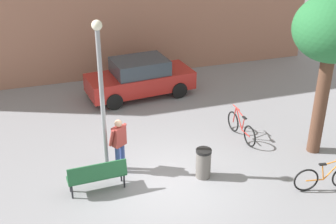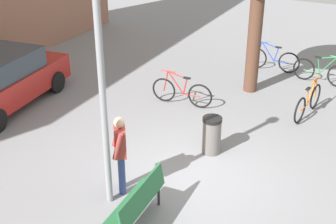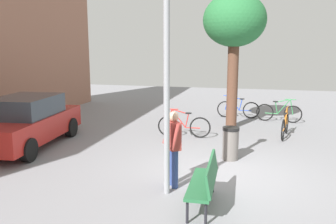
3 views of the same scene
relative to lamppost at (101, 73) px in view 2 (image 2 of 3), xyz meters
The scene contains 10 objects.
ground_plane 3.24m from the lamppost, 35.32° to the right, with size 36.00×36.00×0.00m, color gray.
lamppost is the anchor object (origin of this frame).
person_by_lamppost 1.77m from the lamppost, ahead, with size 0.62×0.52×1.67m.
park_bench 2.36m from the lamppost, 115.36° to the right, with size 1.62×0.54×0.92m.
bicycle_blue 8.81m from the lamppost, ahead, with size 0.09×1.81×0.97m.
bicycle_green 8.75m from the lamppost, 18.32° to the right, with size 0.30×1.80×0.97m.
bicycle_orange 6.60m from the lamppost, 26.13° to the right, with size 1.79×0.37×0.97m.
bicycle_red 5.22m from the lamppost, ahead, with size 0.15×1.81×0.97m.
parked_car_red 5.85m from the lamppost, 65.03° to the left, with size 4.35×2.15×1.55m.
trash_bin 3.60m from the lamppost, 23.21° to the right, with size 0.45×0.45×0.90m.
Camera 2 is at (-7.42, -3.20, 5.53)m, focal length 48.24 mm.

